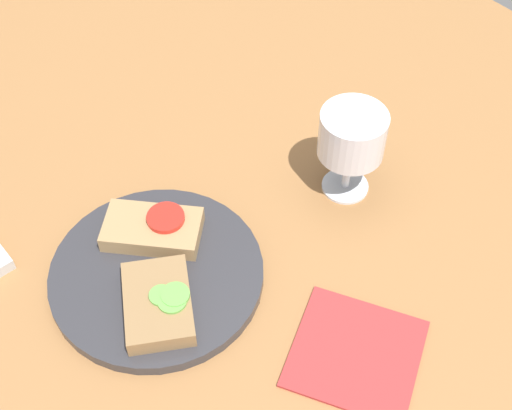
{
  "coord_description": "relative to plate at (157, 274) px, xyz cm",
  "views": [
    {
      "loc": [
        -29.3,
        -41.45,
        74.72
      ],
      "look_at": [
        6.48,
        0.93,
        8.0
      ],
      "focal_mm": 50.0,
      "sensor_mm": 36.0,
      "label": 1
    }
  ],
  "objects": [
    {
      "name": "wooden_table",
      "position": [
        7.31,
        -3.03,
        -2.29
      ],
      "size": [
        140.0,
        140.0,
        3.0
      ],
      "primitive_type": "cube",
      "color": "#9E6B3D",
      "rests_on": "ground"
    },
    {
      "name": "napkin",
      "position": [
        11.0,
        -22.65,
        -0.59
      ],
      "size": [
        18.62,
        18.75,
        0.4
      ],
      "primitive_type": "cube",
      "rotation": [
        0.0,
        0.0,
        0.51
      ],
      "color": "#B23333",
      "rests_on": "wooden_table"
    },
    {
      "name": "sandwich_with_tomato",
      "position": [
        2.95,
        4.54,
        2.02
      ],
      "size": [
        12.92,
        13.19,
        2.9
      ],
      "color": "#A88456",
      "rests_on": "plate"
    },
    {
      "name": "plate",
      "position": [
        0.0,
        0.0,
        0.0
      ],
      "size": [
        25.65,
        25.65,
        1.57
      ],
      "primitive_type": "cylinder",
      "color": "#333338",
      "rests_on": "wooden_table"
    },
    {
      "name": "wine_glass",
      "position": [
        27.6,
        -4.2,
        8.45
      ],
      "size": [
        8.45,
        8.45,
        12.91
      ],
      "color": "white",
      "rests_on": "wooden_table"
    },
    {
      "name": "sandwich_with_cucumber",
      "position": [
        -2.75,
        -4.65,
        2.04
      ],
      "size": [
        12.02,
        13.25,
        2.82
      ],
      "color": "#937047",
      "rests_on": "plate"
    }
  ]
}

